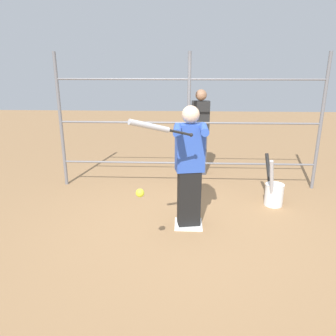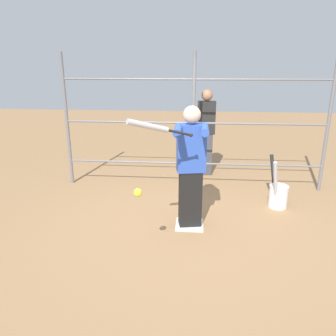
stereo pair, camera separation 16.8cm
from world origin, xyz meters
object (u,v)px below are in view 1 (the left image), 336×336
baseball_bat_swinging (155,127)px  bystander_behind_fence (200,131)px  batter (190,164)px  bat_bucket (273,192)px  softball_in_flight (140,193)px

baseball_bat_swinging → bystander_behind_fence: 3.26m
batter → bat_bucket: batter is taller
bat_bucket → softball_in_flight: bearing=42.0°
batter → bat_bucket: size_ratio=2.05×
bystander_behind_fence → batter: bearing=83.9°
baseball_bat_swinging → softball_in_flight: baseball_bat_swinging is taller
batter → baseball_bat_swinging: bearing=60.7°
batter → softball_in_flight: size_ratio=18.14×
baseball_bat_swinging → batter: bearing=-119.3°
batter → bystander_behind_fence: size_ratio=0.98×
bystander_behind_fence → bat_bucket: bearing=126.1°
softball_in_flight → bat_bucket: bearing=-138.0°
baseball_bat_swinging → bystander_behind_fence: size_ratio=0.41×
batter → bat_bucket: bearing=-150.6°
softball_in_flight → bystander_behind_fence: bearing=-103.6°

